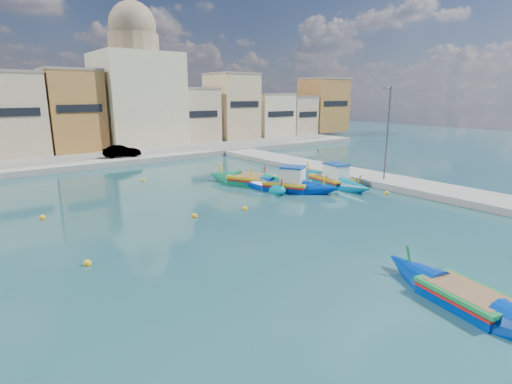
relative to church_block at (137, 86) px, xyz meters
name	(u,v)px	position (x,y,z in m)	size (l,w,h in m)	color
ground	(266,258)	(-10.00, -40.00, -8.41)	(160.00, 160.00, 0.00)	#163842
east_quay	(458,195)	(8.00, -40.00, -8.16)	(4.00, 70.00, 0.50)	gray
north_quay	(80,162)	(-10.00, -8.00, -8.11)	(80.00, 8.00, 0.60)	gray
north_townhouses	(116,113)	(-3.32, -0.64, -3.41)	(83.20, 7.87, 10.19)	tan
church_block	(137,86)	(0.00, 0.00, 0.00)	(10.00, 10.00, 19.10)	beige
quay_street_lamp	(387,133)	(7.44, -34.00, -4.07)	(1.18, 0.16, 8.00)	#595B60
luzzu_turquoise_cabin	(332,181)	(4.03, -31.35, -8.06)	(3.28, 9.29, 2.92)	#006E96
luzzu_blue_cabin	(287,186)	(-0.28, -30.61, -8.04)	(6.00, 8.38, 3.00)	#002CA0
luzzu_cyan_mid	(272,184)	(-0.40, -28.93, -8.17)	(4.83, 7.55, 2.22)	#008BA3
luzzu_green	(252,181)	(-1.27, -27.22, -8.11)	(5.70, 8.86, 2.75)	#0B784E
luzzu_blue_south	(466,300)	(-6.97, -47.70, -8.17)	(3.42, 8.05, 2.27)	#00309F
mooring_buoys	(213,215)	(-8.56, -32.97, -8.33)	(22.34, 25.97, 0.36)	yellow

